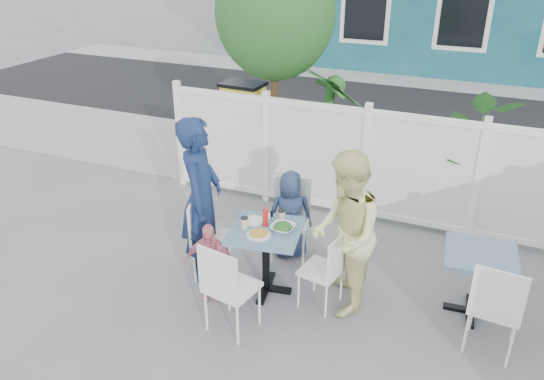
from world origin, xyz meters
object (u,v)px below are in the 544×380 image
at_px(utility_cabinet, 244,120).
at_px(boy, 290,215).
at_px(chair_back, 291,212).
at_px(toddler, 209,262).
at_px(chair_left, 204,232).
at_px(main_table, 266,243).
at_px(woman, 345,234).
at_px(chair_near, 226,283).
at_px(spare_table, 479,267).
at_px(chair_right, 328,266).
at_px(man, 201,199).

distance_m(utility_cabinet, boy, 3.51).
bearing_deg(utility_cabinet, chair_back, -51.46).
bearing_deg(toddler, chair_back, 43.86).
distance_m(chair_left, boy, 1.09).
xyz_separation_m(main_table, woman, (0.85, 0.07, 0.28)).
height_order(chair_back, chair_near, chair_near).
bearing_deg(spare_table, woman, -162.47).
distance_m(boy, toddler, 1.26).
height_order(chair_back, boy, boy).
bearing_deg(chair_right, boy, 52.54).
xyz_separation_m(main_table, chair_back, (-0.03, 0.83, -0.03)).
relative_size(main_table, chair_back, 0.86).
height_order(chair_right, man, man).
height_order(chair_near, boy, boy).
xyz_separation_m(spare_table, chair_left, (-2.96, -0.46, -0.02)).
xyz_separation_m(chair_left, man, (-0.03, 0.04, 0.40)).
bearing_deg(toddler, chair_near, -68.81).
relative_size(chair_right, woman, 0.51).
height_order(main_table, boy, boy).
relative_size(utility_cabinet, woman, 0.70).
height_order(chair_near, woman, woman).
height_order(chair_left, man, man).
height_order(main_table, chair_back, chair_back).
bearing_deg(boy, chair_near, 63.68).
distance_m(utility_cabinet, chair_left, 3.85).
bearing_deg(woman, chair_back, -150.79).
xyz_separation_m(utility_cabinet, boy, (2.01, -2.87, -0.06)).
height_order(utility_cabinet, chair_left, utility_cabinet).
height_order(utility_cabinet, chair_near, utility_cabinet).
relative_size(utility_cabinet, spare_table, 1.65).
bearing_deg(man, chair_near, -156.77).
bearing_deg(woman, utility_cabinet, -161.14).
distance_m(utility_cabinet, man, 3.82).
relative_size(woman, boy, 1.58).
bearing_deg(man, chair_left, -160.32).
height_order(utility_cabinet, woman, woman).
distance_m(chair_left, chair_near, 1.09).
relative_size(chair_right, boy, 0.80).
relative_size(main_table, woman, 0.48).
bearing_deg(main_table, spare_table, 12.54).
bearing_deg(chair_near, chair_back, 98.98).
relative_size(man, toddler, 2.09).
bearing_deg(spare_table, toddler, -162.58).
height_order(chair_near, man, man).
bearing_deg(chair_left, main_table, 68.55).
relative_size(main_table, spare_table, 1.13).
bearing_deg(chair_right, utility_cabinet, 47.10).
distance_m(spare_table, chair_back, 2.22).
distance_m(chair_back, toddler, 1.29).
relative_size(chair_right, chair_back, 0.90).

